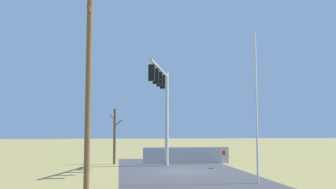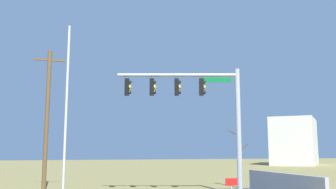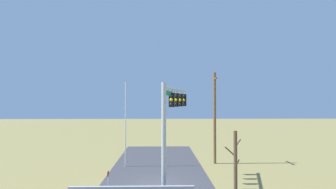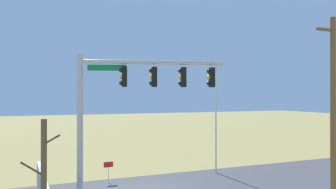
# 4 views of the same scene
# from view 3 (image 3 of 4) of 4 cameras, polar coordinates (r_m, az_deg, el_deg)

# --- Properties ---
(ground_plane) EXTENTS (160.00, 160.00, 0.00)m
(ground_plane) POSITION_cam_3_polar(r_m,az_deg,el_deg) (22.19, -2.20, -16.72)
(ground_plane) COLOR olive
(road_surface) EXTENTS (28.00, 8.00, 0.01)m
(road_surface) POSITION_cam_3_polar(r_m,az_deg,el_deg) (26.06, -2.06, -14.38)
(road_surface) COLOR #3D3D42
(road_surface) RESTS_ON ground_plane
(signal_mast) EXTENTS (6.76, 2.06, 7.05)m
(signal_mast) POSITION_cam_3_polar(r_m,az_deg,el_deg) (20.16, 0.81, -3.58)
(signal_mast) COLOR #B2B5BA
(signal_mast) RESTS_ON ground_plane
(flagpole) EXTENTS (0.10, 0.10, 7.65)m
(flagpole) POSITION_cam_3_polar(r_m,az_deg,el_deg) (27.67, -8.06, -5.60)
(flagpole) COLOR silver
(flagpole) RESTS_ON ground_plane
(utility_pole) EXTENTS (1.90, 0.26, 8.67)m
(utility_pole) POSITION_cam_3_polar(r_m,az_deg,el_deg) (28.98, 8.86, -4.06)
(utility_pole) COLOR brown
(utility_pole) RESTS_ON ground_plane
(bare_tree) EXTENTS (1.27, 1.02, 4.30)m
(bare_tree) POSITION_cam_3_polar(r_m,az_deg,el_deg) (17.08, 12.69, -13.74)
(bare_tree) COLOR brown
(bare_tree) RESTS_ON ground_plane
(open_sign) EXTENTS (0.56, 0.04, 1.22)m
(open_sign) POSITION_cam_3_polar(r_m,az_deg,el_deg) (21.16, -11.30, -14.92)
(open_sign) COLOR silver
(open_sign) RESTS_ON ground_plane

